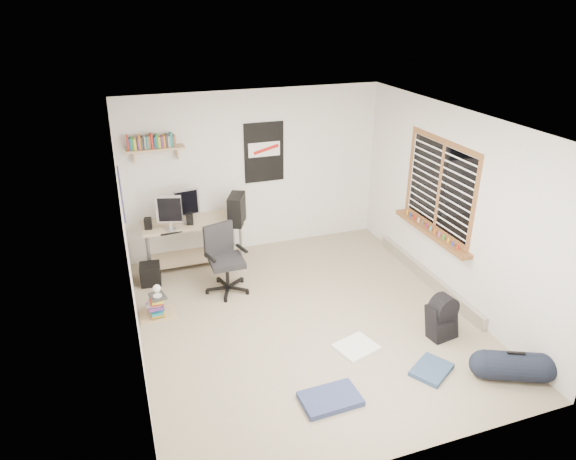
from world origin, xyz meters
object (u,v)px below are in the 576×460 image
object	(u,v)px
desk	(193,240)
book_stack	(157,305)
office_chair	(227,259)
backpack	(441,321)
duffel_bag	(513,367)

from	to	relation	value
desk	book_stack	size ratio (longest dim) A/B	3.56
office_chair	backpack	bearing A→B (deg)	-56.40
backpack	duffel_bag	world-z (taller)	duffel_bag
backpack	duffel_bag	size ratio (longest dim) A/B	0.73
desk	duffel_bag	world-z (taller)	desk
backpack	book_stack	bearing A→B (deg)	144.95
desk	office_chair	size ratio (longest dim) A/B	1.54
desk	office_chair	distance (m)	1.04
duffel_bag	backpack	bearing A→B (deg)	131.99
desk	backpack	xyz separation A→B (m)	(2.46, -2.83, -0.16)
office_chair	desk	bearing A→B (deg)	90.23
duffel_bag	office_chair	bearing A→B (deg)	156.63
desk	office_chair	world-z (taller)	office_chair
office_chair	backpack	size ratio (longest dim) A/B	2.12
desk	duffel_bag	distance (m)	4.63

